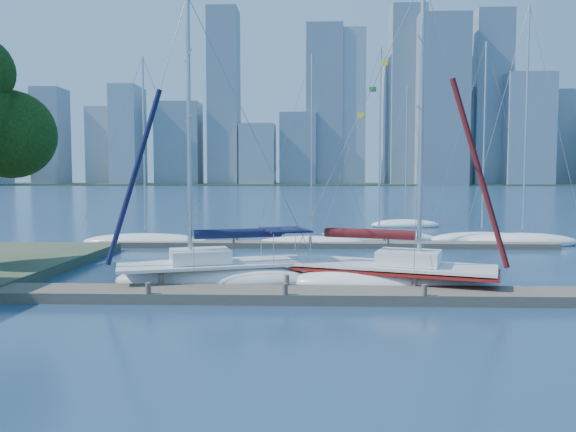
{
  "coord_description": "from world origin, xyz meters",
  "views": [
    {
      "loc": [
        0.78,
        -20.92,
        4.66
      ],
      "look_at": [
        -0.06,
        4.0,
        2.91
      ],
      "focal_mm": 35.0,
      "sensor_mm": 36.0,
      "label": 1
    }
  ],
  "objects": [
    {
      "name": "bg_boat_4",
      "position": [
        13.17,
        19.02,
        0.28
      ],
      "size": [
        7.22,
        2.28,
        14.36
      ],
      "rotation": [
        0.0,
        0.0,
        0.01
      ],
      "color": "white",
      "rests_on": "ground"
    },
    {
      "name": "far_dock",
      "position": [
        2.0,
        16.0,
        0.18
      ],
      "size": [
        30.0,
        1.8,
        0.36
      ],
      "primitive_type": "cube",
      "color": "#4B4137",
      "rests_on": "ground"
    },
    {
      "name": "bg_boat_3",
      "position": [
        5.98,
        19.47,
        0.28
      ],
      "size": [
        8.5,
        5.01,
        14.14
      ],
      "rotation": [
        0.0,
        0.0,
        -0.35
      ],
      "color": "white",
      "rests_on": "ground"
    },
    {
      "name": "sailboat_maroon",
      "position": [
        4.42,
        2.33,
        0.99
      ],
      "size": [
        9.25,
        5.56,
        13.14
      ],
      "rotation": [
        0.0,
        0.0,
        -0.33
      ],
      "color": "white",
      "rests_on": "ground"
    },
    {
      "name": "bg_boat_0",
      "position": [
        -10.22,
        16.8,
        0.27
      ],
      "size": [
        8.84,
        3.23,
        13.06
      ],
      "rotation": [
        0.0,
        0.0,
        0.1
      ],
      "color": "white",
      "rests_on": "ground"
    },
    {
      "name": "skyline",
      "position": [
        21.48,
        290.24,
        34.55
      ],
      "size": [
        502.25,
        51.31,
        95.8
      ],
      "color": "gray",
      "rests_on": "ground"
    },
    {
      "name": "bg_boat_7",
      "position": [
        9.9,
        31.12,
        0.27
      ],
      "size": [
        6.64,
        4.0,
        13.32
      ],
      "rotation": [
        0.0,
        0.0,
        0.31
      ],
      "color": "white",
      "rests_on": "ground"
    },
    {
      "name": "sailboat_navy",
      "position": [
        -3.14,
        2.62,
        0.95
      ],
      "size": [
        9.12,
        5.37,
        12.66
      ],
      "rotation": [
        0.0,
        0.0,
        0.31
      ],
      "color": "white",
      "rests_on": "ground"
    },
    {
      "name": "bg_boat_2",
      "position": [
        1.09,
        16.8,
        0.24
      ],
      "size": [
        7.47,
        2.41,
        13.11
      ],
      "rotation": [
        0.0,
        0.0,
        0.06
      ],
      "color": "white",
      "rests_on": "ground"
    },
    {
      "name": "far_shore",
      "position": [
        0.0,
        320.0,
        0.0
      ],
      "size": [
        800.0,
        100.0,
        1.5
      ],
      "primitive_type": "cube",
      "color": "#38472D",
      "rests_on": "ground"
    },
    {
      "name": "near_dock",
      "position": [
        0.0,
        0.0,
        0.2
      ],
      "size": [
        26.0,
        2.0,
        0.4
      ],
      "primitive_type": "cube",
      "color": "#4B4137",
      "rests_on": "ground"
    },
    {
      "name": "bg_boat_5",
      "position": [
        15.52,
        17.65,
        0.32
      ],
      "size": [
        7.75,
        3.85,
        16.5
      ],
      "rotation": [
        0.0,
        0.0,
        -0.2
      ],
      "color": "white",
      "rests_on": "ground"
    },
    {
      "name": "ground",
      "position": [
        0.0,
        0.0,
        0.0
      ],
      "size": [
        700.0,
        700.0,
        0.0
      ],
      "primitive_type": "plane",
      "color": "navy",
      "rests_on": "ground"
    }
  ]
}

